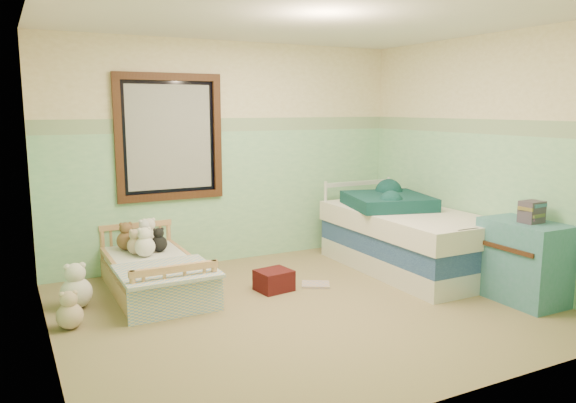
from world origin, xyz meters
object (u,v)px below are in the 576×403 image
plush_floor_cream (76,293)px  dresser (523,261)px  toddler_bed_frame (154,282)px  twin_bed_frame (407,260)px  red_pillow (274,280)px  floor_book (316,285)px  plush_floor_tan (70,316)px

plush_floor_cream → dresser: dresser is taller
toddler_bed_frame → twin_bed_frame: (2.65, -0.55, 0.01)m
red_pillow → floor_book: red_pillow is taller
toddler_bed_frame → floor_book: toddler_bed_frame is taller
plush_floor_cream → red_pillow: size_ratio=0.86×
twin_bed_frame → floor_book: bearing=-178.9°
plush_floor_cream → toddler_bed_frame: bearing=10.2°
dresser → red_pillow: bearing=145.4°
plush_floor_cream → twin_bed_frame: 3.40m
red_pillow → toddler_bed_frame: bearing=154.3°
floor_book → plush_floor_tan: bearing=-149.3°
plush_floor_cream → plush_floor_tan: 0.49m
floor_book → twin_bed_frame: bearing=30.8°
plush_floor_tan → floor_book: bearing=1.0°
red_pillow → floor_book: bearing=-9.0°
twin_bed_frame → red_pillow: size_ratio=6.14×
plush_floor_tan → plush_floor_cream: bearing=77.3°
dresser → red_pillow: (-1.91, 1.31, -0.27)m
toddler_bed_frame → plush_floor_tan: size_ratio=7.16×
twin_bed_frame → dresser: dresser is taller
plush_floor_tan → dresser: bearing=-17.6°
dresser → twin_bed_frame: bearing=103.6°
toddler_bed_frame → red_pillow: red_pillow is taller
toddler_bed_frame → dresser: size_ratio=2.05×
toddler_bed_frame → plush_floor_cream: bearing=-169.8°
plush_floor_cream → red_pillow: (1.78, -0.37, -0.04)m
toddler_bed_frame → plush_floor_tan: bearing=-143.8°
plush_floor_cream → dresser: bearing=-24.6°
twin_bed_frame → dresser: size_ratio=2.66×
twin_bed_frame → red_pillow: (-1.60, 0.05, -0.01)m
toddler_bed_frame → floor_book: 1.59m
dresser → floor_book: size_ratio=2.71×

